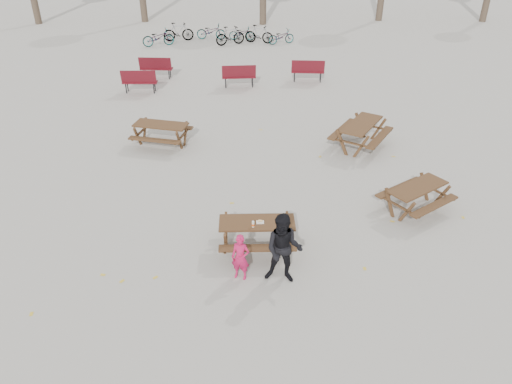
{
  "coord_description": "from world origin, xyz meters",
  "views": [
    {
      "loc": [
        -0.25,
        -9.77,
        7.44
      ],
      "look_at": [
        0.0,
        1.0,
        1.0
      ],
      "focal_mm": 35.0,
      "sensor_mm": 36.0,
      "label": 1
    }
  ],
  "objects_px": {
    "soda_bottle": "(253,224)",
    "picnic_table_east": "(416,198)",
    "picnic_table_north": "(162,135)",
    "picnic_table_far": "(361,135)",
    "child": "(240,257)",
    "main_picnic_table": "(257,228)",
    "adult": "(284,249)",
    "food_tray": "(260,222)"
  },
  "relations": [
    {
      "from": "food_tray",
      "to": "adult",
      "type": "xyz_separation_m",
      "value": [
        0.48,
        -1.14,
        0.06
      ]
    },
    {
      "from": "adult",
      "to": "picnic_table_east",
      "type": "xyz_separation_m",
      "value": [
        3.8,
        2.79,
        -0.48
      ]
    },
    {
      "from": "food_tray",
      "to": "picnic_table_north",
      "type": "distance_m",
      "value": 6.79
    },
    {
      "from": "main_picnic_table",
      "to": "child",
      "type": "relative_size",
      "value": 1.59
    },
    {
      "from": "soda_bottle",
      "to": "picnic_table_far",
      "type": "relative_size",
      "value": 0.09
    },
    {
      "from": "soda_bottle",
      "to": "child",
      "type": "bearing_deg",
      "value": -108.82
    },
    {
      "from": "picnic_table_north",
      "to": "picnic_table_far",
      "type": "bearing_deg",
      "value": 11.79
    },
    {
      "from": "soda_bottle",
      "to": "picnic_table_east",
      "type": "xyz_separation_m",
      "value": [
        4.44,
        1.82,
        -0.47
      ]
    },
    {
      "from": "picnic_table_far",
      "to": "main_picnic_table",
      "type": "bearing_deg",
      "value": 179.5
    },
    {
      "from": "main_picnic_table",
      "to": "adult",
      "type": "xyz_separation_m",
      "value": [
        0.55,
        -1.18,
        0.27
      ]
    },
    {
      "from": "main_picnic_table",
      "to": "child",
      "type": "distance_m",
      "value": 1.15
    },
    {
      "from": "child",
      "to": "food_tray",
      "type": "bearing_deg",
      "value": 82.37
    },
    {
      "from": "main_picnic_table",
      "to": "picnic_table_east",
      "type": "distance_m",
      "value": 4.64
    },
    {
      "from": "child",
      "to": "picnic_table_east",
      "type": "distance_m",
      "value": 5.45
    },
    {
      "from": "picnic_table_east",
      "to": "picnic_table_north",
      "type": "relative_size",
      "value": 0.97
    },
    {
      "from": "picnic_table_east",
      "to": "picnic_table_far",
      "type": "xyz_separation_m",
      "value": [
        -0.69,
        4.03,
        0.05
      ]
    },
    {
      "from": "picnic_table_east",
      "to": "adult",
      "type": "bearing_deg",
      "value": -178.22
    },
    {
      "from": "food_tray",
      "to": "child",
      "type": "xyz_separation_m",
      "value": [
        -0.46,
        -1.03,
        -0.23
      ]
    },
    {
      "from": "main_picnic_table",
      "to": "adult",
      "type": "relative_size",
      "value": 1.05
    },
    {
      "from": "adult",
      "to": "picnic_table_far",
      "type": "distance_m",
      "value": 7.5
    },
    {
      "from": "food_tray",
      "to": "picnic_table_north",
      "type": "bearing_deg",
      "value": 118.07
    },
    {
      "from": "picnic_table_north",
      "to": "soda_bottle",
      "type": "bearing_deg",
      "value": -49.5
    },
    {
      "from": "adult",
      "to": "picnic_table_far",
      "type": "relative_size",
      "value": 0.86
    },
    {
      "from": "child",
      "to": "picnic_table_far",
      "type": "height_order",
      "value": "child"
    },
    {
      "from": "main_picnic_table",
      "to": "picnic_table_east",
      "type": "height_order",
      "value": "main_picnic_table"
    },
    {
      "from": "soda_bottle",
      "to": "child",
      "type": "height_order",
      "value": "child"
    },
    {
      "from": "child",
      "to": "picnic_table_east",
      "type": "relative_size",
      "value": 0.65
    },
    {
      "from": "soda_bottle",
      "to": "picnic_table_far",
      "type": "distance_m",
      "value": 6.96
    },
    {
      "from": "food_tray",
      "to": "picnic_table_north",
      "type": "xyz_separation_m",
      "value": [
        -3.19,
        5.98,
        -0.4
      ]
    },
    {
      "from": "picnic_table_east",
      "to": "picnic_table_north",
      "type": "xyz_separation_m",
      "value": [
        -7.47,
        4.32,
        0.01
      ]
    },
    {
      "from": "main_picnic_table",
      "to": "adult",
      "type": "height_order",
      "value": "adult"
    },
    {
      "from": "adult",
      "to": "picnic_table_north",
      "type": "distance_m",
      "value": 8.02
    },
    {
      "from": "picnic_table_far",
      "to": "adult",
      "type": "bearing_deg",
      "value": -172.01
    },
    {
      "from": "picnic_table_north",
      "to": "picnic_table_east",
      "type": "bearing_deg",
      "value": -15.77
    },
    {
      "from": "soda_bottle",
      "to": "picnic_table_far",
      "type": "bearing_deg",
      "value": 57.27
    },
    {
      "from": "soda_bottle",
      "to": "picnic_table_north",
      "type": "height_order",
      "value": "soda_bottle"
    },
    {
      "from": "food_tray",
      "to": "picnic_table_far",
      "type": "bearing_deg",
      "value": 57.72
    },
    {
      "from": "child",
      "to": "soda_bottle",
      "type": "bearing_deg",
      "value": 87.8
    },
    {
      "from": "main_picnic_table",
      "to": "picnic_table_east",
      "type": "bearing_deg",
      "value": 20.3
    },
    {
      "from": "child",
      "to": "picnic_table_north",
      "type": "distance_m",
      "value": 7.52
    },
    {
      "from": "child",
      "to": "picnic_table_far",
      "type": "bearing_deg",
      "value": 75.49
    },
    {
      "from": "soda_bottle",
      "to": "child",
      "type": "distance_m",
      "value": 0.96
    }
  ]
}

